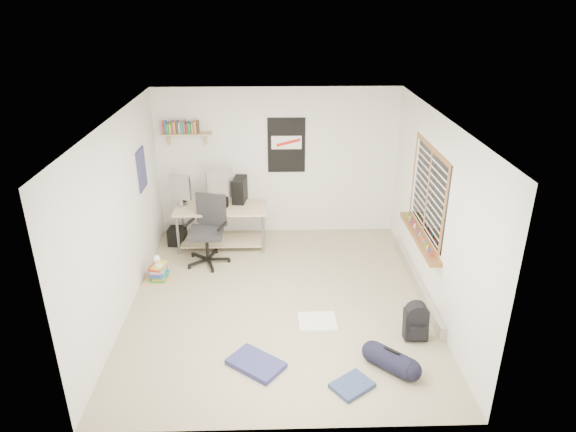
{
  "coord_description": "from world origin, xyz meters",
  "views": [
    {
      "loc": [
        -0.06,
        -5.96,
        3.87
      ],
      "look_at": [
        0.13,
        0.5,
        1.04
      ],
      "focal_mm": 32.0,
      "sensor_mm": 36.0,
      "label": 1
    }
  ],
  "objects_px": {
    "backpack": "(416,324)",
    "book_stack": "(159,271)",
    "desk": "(222,226)",
    "office_chair": "(206,234)",
    "duffel_bag": "(391,360)"
  },
  "relations": [
    {
      "from": "backpack",
      "to": "book_stack",
      "type": "xyz_separation_m",
      "value": [
        -3.38,
        1.46,
        -0.05
      ]
    },
    {
      "from": "duffel_bag",
      "to": "book_stack",
      "type": "relative_size",
      "value": 1.03
    },
    {
      "from": "desk",
      "to": "office_chair",
      "type": "xyz_separation_m",
      "value": [
        -0.18,
        -0.55,
        0.12
      ]
    },
    {
      "from": "duffel_bag",
      "to": "office_chair",
      "type": "bearing_deg",
      "value": 175.61
    },
    {
      "from": "backpack",
      "to": "duffel_bag",
      "type": "height_order",
      "value": "backpack"
    },
    {
      "from": "backpack",
      "to": "book_stack",
      "type": "height_order",
      "value": "backpack"
    },
    {
      "from": "desk",
      "to": "book_stack",
      "type": "bearing_deg",
      "value": -103.11
    },
    {
      "from": "office_chair",
      "to": "book_stack",
      "type": "xyz_separation_m",
      "value": [
        -0.65,
        -0.52,
        -0.34
      ]
    },
    {
      "from": "backpack",
      "to": "book_stack",
      "type": "relative_size",
      "value": 0.79
    },
    {
      "from": "backpack",
      "to": "duffel_bag",
      "type": "relative_size",
      "value": 0.77
    },
    {
      "from": "office_chair",
      "to": "book_stack",
      "type": "relative_size",
      "value": 2.23
    },
    {
      "from": "desk",
      "to": "duffel_bag",
      "type": "relative_size",
      "value": 2.99
    },
    {
      "from": "office_chair",
      "to": "duffel_bag",
      "type": "xyz_separation_m",
      "value": [
        2.32,
        -2.54,
        -0.35
      ]
    },
    {
      "from": "book_stack",
      "to": "backpack",
      "type": "bearing_deg",
      "value": -23.41
    },
    {
      "from": "backpack",
      "to": "book_stack",
      "type": "bearing_deg",
      "value": 158.64
    }
  ]
}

